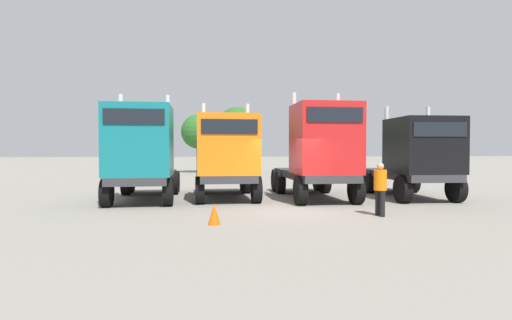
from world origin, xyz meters
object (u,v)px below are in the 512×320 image
(semi_truck_teal, at_px, (142,152))
(visitor_in_hivis, at_px, (380,185))
(semi_truck_black, at_px, (415,157))
(semi_truck_red, at_px, (320,152))
(traffic_cone_near, at_px, (214,214))
(semi_truck_orange, at_px, (227,156))

(semi_truck_teal, bearing_deg, visitor_in_hivis, 60.71)
(semi_truck_black, relative_size, visitor_in_hivis, 3.62)
(semi_truck_red, bearing_deg, visitor_in_hivis, 11.61)
(visitor_in_hivis, bearing_deg, semi_truck_black, 44.09)
(semi_truck_black, xyz_separation_m, traffic_cone_near, (-8.54, -4.98, -1.51))
(semi_truck_red, relative_size, visitor_in_hivis, 3.86)
(traffic_cone_near, bearing_deg, semi_truck_teal, 118.57)
(traffic_cone_near, bearing_deg, semi_truck_black, 30.23)
(visitor_in_hivis, distance_m, traffic_cone_near, 5.36)
(visitor_in_hivis, height_order, traffic_cone_near, visitor_in_hivis)
(semi_truck_red, height_order, visitor_in_hivis, semi_truck_red)
(semi_truck_orange, distance_m, visitor_in_hivis, 6.64)
(semi_truck_teal, height_order, visitor_in_hivis, semi_truck_teal)
(semi_truck_teal, distance_m, traffic_cone_near, 6.10)
(semi_truck_black, bearing_deg, visitor_in_hivis, -37.96)
(semi_truck_red, relative_size, semi_truck_black, 1.07)
(semi_truck_black, bearing_deg, traffic_cone_near, -58.63)
(semi_truck_orange, distance_m, traffic_cone_near, 5.80)
(semi_truck_teal, xyz_separation_m, traffic_cone_near, (2.80, -5.15, -1.69))
(semi_truck_teal, xyz_separation_m, semi_truck_red, (7.17, -0.30, 0.03))
(semi_truck_black, distance_m, visitor_in_hivis, 5.30)
(semi_truck_red, xyz_separation_m, visitor_in_hivis, (0.88, -3.94, -1.04))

